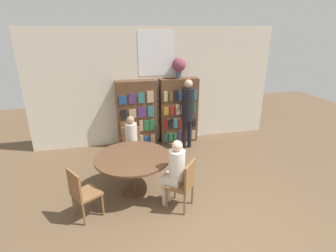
# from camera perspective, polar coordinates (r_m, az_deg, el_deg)

# --- Properties ---
(ground_plane) EXTENTS (16.00, 16.00, 0.00)m
(ground_plane) POSITION_cam_1_polar(r_m,az_deg,el_deg) (4.29, 8.79, -23.23)
(ground_plane) COLOR brown
(wall_back) EXTENTS (6.40, 0.07, 3.00)m
(wall_back) POSITION_cam_1_polar(r_m,az_deg,el_deg) (6.94, -2.58, 8.57)
(wall_back) COLOR beige
(wall_back) RESTS_ON ground_plane
(bookshelf_left) EXTENTS (1.01, 0.34, 1.73)m
(bookshelf_left) POSITION_cam_1_polar(r_m,az_deg,el_deg) (6.84, -6.81, 2.66)
(bookshelf_left) COLOR brown
(bookshelf_left) RESTS_ON ground_plane
(bookshelf_right) EXTENTS (1.01, 0.34, 1.73)m
(bookshelf_right) POSITION_cam_1_polar(r_m,az_deg,el_deg) (7.05, 2.32, 3.35)
(bookshelf_right) COLOR brown
(bookshelf_right) RESTS_ON ground_plane
(flower_vase) EXTENTS (0.34, 0.34, 0.51)m
(flower_vase) POSITION_cam_1_polar(r_m,az_deg,el_deg) (6.79, 2.38, 12.97)
(flower_vase) COLOR #475166
(flower_vase) RESTS_ON bookshelf_right
(reading_table) EXTENTS (1.39, 1.39, 0.76)m
(reading_table) POSITION_cam_1_polar(r_m,az_deg,el_deg) (4.89, -7.66, -7.66)
(reading_table) COLOR brown
(reading_table) RESTS_ON ground_plane
(chair_near_camera) EXTENTS (0.55, 0.55, 0.90)m
(chair_near_camera) POSITION_cam_1_polar(r_m,az_deg,el_deg) (4.52, -18.26, -13.41)
(chair_near_camera) COLOR brown
(chair_near_camera) RESTS_ON ground_plane
(chair_left_side) EXTENTS (0.43, 0.43, 0.90)m
(chair_left_side) POSITION_cam_1_polar(r_m,az_deg,el_deg) (5.89, -7.89, -4.20)
(chair_left_side) COLOR brown
(chair_left_side) RESTS_ON ground_plane
(chair_far_side) EXTENTS (0.56, 0.56, 0.90)m
(chair_far_side) POSITION_cam_1_polar(r_m,az_deg,el_deg) (4.53, 3.52, -12.22)
(chair_far_side) COLOR brown
(chair_far_side) RESTS_ON ground_plane
(seated_reader_left) EXTENTS (0.28, 0.38, 1.23)m
(seated_reader_left) POSITION_cam_1_polar(r_m,az_deg,el_deg) (5.64, -7.93, -3.21)
(seated_reader_left) COLOR beige
(seated_reader_left) RESTS_ON ground_plane
(seated_reader_right) EXTENTS (0.42, 0.41, 1.25)m
(seated_reader_right) POSITION_cam_1_polar(r_m,az_deg,el_deg) (4.48, 1.46, -9.42)
(seated_reader_right) COLOR silver
(seated_reader_right) RESTS_ON ground_plane
(librarian_standing) EXTENTS (0.31, 0.58, 1.79)m
(librarian_standing) POSITION_cam_1_polar(r_m,az_deg,el_deg) (6.55, 4.33, 4.16)
(librarian_standing) COLOR black
(librarian_standing) RESTS_ON ground_plane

